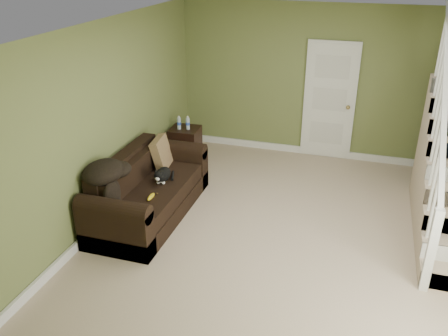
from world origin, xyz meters
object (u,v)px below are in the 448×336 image
Objects in this scene: banana at (151,197)px; sofa at (147,193)px; side_table at (185,144)px; cat at (162,175)px.

sofa is at bearing 122.89° from banana.
banana is at bearing -79.28° from side_table.
banana is at bearing -55.98° from sofa.
sofa is 4.24× the size of cat.
side_table is 1.58× the size of cat.
banana is (0.06, -0.50, -0.07)m from cat.
side_table reaches higher than banana.
side_table is at bearing 95.56° from sofa.
cat is at bearing 95.94° from banana.
sofa is 2.69× the size of side_table.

